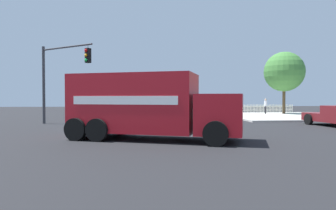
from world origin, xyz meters
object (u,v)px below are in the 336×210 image
shade_tree_near (284,72)px  pedestrian_near_corner (265,105)px  traffic_light_primary (59,71)px  delivery_truck (148,106)px

shade_tree_near → pedestrian_near_corner: bearing=0.2°
traffic_light_primary → delivery_truck: bearing=127.2°
pedestrian_near_corner → shade_tree_near: size_ratio=0.24×
shade_tree_near → traffic_light_primary: bearing=24.9°
traffic_light_primary → pedestrian_near_corner: (-19.45, -9.98, -2.67)m
traffic_light_primary → shade_tree_near: bearing=-155.1°
traffic_light_primary → pedestrian_near_corner: traffic_light_primary is taller
traffic_light_primary → pedestrian_near_corner: bearing=-152.8°
pedestrian_near_corner → shade_tree_near: bearing=-179.8°
traffic_light_primary → shade_tree_near: size_ratio=0.82×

